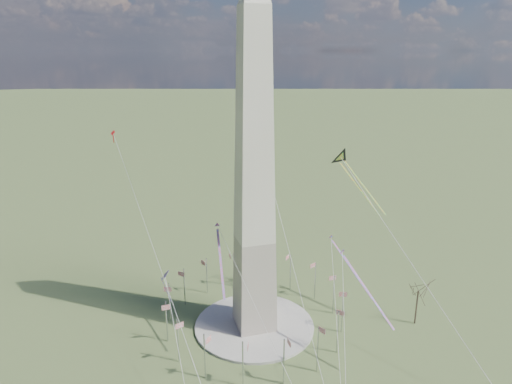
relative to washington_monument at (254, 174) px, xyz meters
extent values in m
plane|color=#455E2F|center=(0.00, 0.00, -47.95)|extent=(2000.00, 2000.00, 0.00)
cylinder|color=#9D9A8F|center=(0.00, 0.00, -47.55)|extent=(36.00, 36.00, 0.80)
cylinder|color=silver|center=(26.00, 0.00, -41.45)|extent=(0.36, 0.36, 13.00)
cube|color=#B01B17|center=(26.00, 1.30, -36.15)|extent=(2.40, 0.08, 1.50)
cylinder|color=silver|center=(24.02, 9.95, -41.45)|extent=(0.36, 0.36, 13.00)
cube|color=#B01B17|center=(23.52, 11.15, -36.15)|extent=(2.25, 0.99, 1.50)
cylinder|color=silver|center=(18.38, 18.38, -41.45)|extent=(0.36, 0.36, 13.00)
cube|color=#B01B17|center=(17.47, 19.30, -36.15)|extent=(1.75, 1.75, 1.50)
cylinder|color=silver|center=(9.95, 24.02, -41.45)|extent=(0.36, 0.36, 13.00)
cube|color=#B01B17|center=(8.75, 24.52, -36.15)|extent=(0.99, 2.25, 1.50)
cylinder|color=silver|center=(0.00, 26.00, -41.45)|extent=(0.36, 0.36, 13.00)
cube|color=#B01B17|center=(-1.30, 26.00, -36.15)|extent=(0.08, 2.40, 1.50)
cylinder|color=silver|center=(-9.95, 24.02, -41.45)|extent=(0.36, 0.36, 13.00)
cube|color=#B01B17|center=(-11.15, 23.52, -36.15)|extent=(0.99, 2.25, 1.50)
cylinder|color=silver|center=(-18.38, 18.38, -41.45)|extent=(0.36, 0.36, 13.00)
cube|color=#B01B17|center=(-19.30, 17.47, -36.15)|extent=(1.75, 1.75, 1.50)
cylinder|color=silver|center=(-24.02, 9.95, -41.45)|extent=(0.36, 0.36, 13.00)
cube|color=#B01B17|center=(-24.52, 8.75, -36.15)|extent=(2.25, 0.99, 1.50)
cylinder|color=silver|center=(-26.00, 0.00, -41.45)|extent=(0.36, 0.36, 13.00)
cube|color=#B01B17|center=(-26.00, -1.30, -36.15)|extent=(2.40, 0.08, 1.50)
cylinder|color=silver|center=(-24.02, -9.95, -41.45)|extent=(0.36, 0.36, 13.00)
cube|color=#B01B17|center=(-23.52, -11.15, -36.15)|extent=(2.25, 0.99, 1.50)
cylinder|color=silver|center=(-18.38, -18.38, -41.45)|extent=(0.36, 0.36, 13.00)
cube|color=#B01B17|center=(-17.47, -19.30, -36.15)|extent=(1.75, 1.75, 1.50)
cylinder|color=silver|center=(-9.95, -24.02, -41.45)|extent=(0.36, 0.36, 13.00)
cube|color=#B01B17|center=(-8.75, -24.52, -36.15)|extent=(0.99, 2.25, 1.50)
cylinder|color=silver|center=(0.00, -26.00, -41.45)|extent=(0.36, 0.36, 13.00)
cube|color=#B01B17|center=(1.30, -26.00, -36.15)|extent=(0.08, 2.40, 1.50)
cylinder|color=silver|center=(9.95, -24.02, -41.45)|extent=(0.36, 0.36, 13.00)
cube|color=#B01B17|center=(11.15, -23.52, -36.15)|extent=(0.99, 2.25, 1.50)
cylinder|color=silver|center=(18.38, -18.38, -41.45)|extent=(0.36, 0.36, 13.00)
cube|color=#B01B17|center=(19.30, -17.47, -36.15)|extent=(1.75, 1.75, 1.50)
cylinder|color=silver|center=(24.02, -9.95, -41.45)|extent=(0.36, 0.36, 13.00)
cube|color=#B01B17|center=(24.52, -8.75, -36.15)|extent=(2.25, 0.99, 1.50)
cylinder|color=#48332C|center=(47.72, -12.29, -42.35)|extent=(0.44, 0.44, 11.21)
cube|color=orange|center=(35.35, 2.02, -7.31)|extent=(5.65, 17.08, 12.44)
cube|color=orange|center=(33.18, 1.35, -7.31)|extent=(5.65, 17.08, 12.44)
cube|color=navy|center=(-25.57, 0.08, -26.96)|extent=(2.50, 3.55, 2.67)
cube|color=red|center=(-25.57, 0.08, -31.38)|extent=(2.64, 2.52, 9.23)
cube|color=red|center=(23.93, -22.71, -27.33)|extent=(5.48, 19.07, 12.24)
cube|color=red|center=(-10.97, -5.15, -22.60)|extent=(3.01, 18.96, 11.93)
cube|color=red|center=(32.96, 2.50, -34.31)|extent=(5.63, 19.13, 12.30)
cube|color=red|center=(-36.52, 38.36, 6.70)|extent=(1.46, 1.43, 1.52)
cube|color=red|center=(-36.52, 38.36, 5.04)|extent=(0.31, 1.32, 3.48)
cube|color=white|center=(8.62, 39.29, 20.22)|extent=(1.69, 2.47, 1.89)
cube|color=white|center=(8.62, 39.29, 18.15)|extent=(1.23, 1.40, 4.33)
camera|label=1|loc=(-33.46, -115.28, 32.08)|focal=32.00mm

